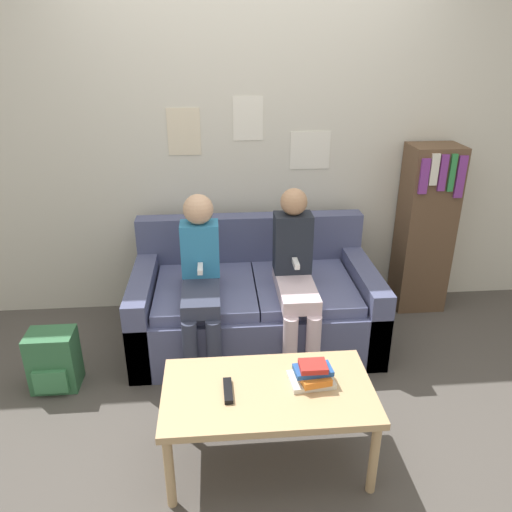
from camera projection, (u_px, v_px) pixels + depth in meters
The scene contains 10 objects.
ground_plane at pixel (262, 388), 3.03m from camera, with size 10.00×10.00×0.00m, color #4C4742.
wall_back at pixel (248, 137), 3.53m from camera, with size 8.00×0.06×2.60m.
couch at pixel (254, 303), 3.45m from camera, with size 1.62×0.91×0.79m.
coffee_table at pixel (268, 397), 2.37m from camera, with size 1.00×0.56×0.43m.
person_left at pixel (201, 274), 3.10m from camera, with size 0.24×0.61×1.07m.
person_right at pixel (295, 270), 3.14m from camera, with size 0.24×0.61×1.10m.
tv_remote at pixel (228, 391), 2.33m from camera, with size 0.04×0.17×0.02m.
book_stack at pixel (313, 375), 2.38m from camera, with size 0.22×0.18×0.11m.
bookshelf at pixel (425, 229), 3.72m from camera, with size 0.36×0.31×1.26m.
backpack at pixel (54, 361), 2.98m from camera, with size 0.27×0.23×0.37m.
Camera 1 is at (-0.24, -2.43, 1.96)m, focal length 35.00 mm.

